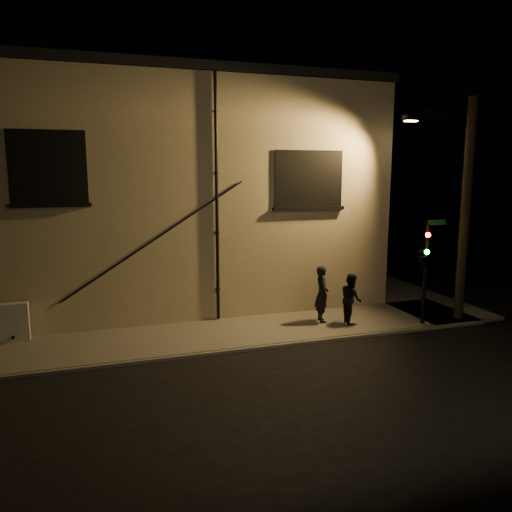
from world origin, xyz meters
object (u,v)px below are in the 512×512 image
object	(u,v)px
traffic_signal	(423,255)
streetlamp_pole	(463,207)
pedestrian_b	(351,298)
pedestrian_a	(322,294)

from	to	relation	value
traffic_signal	streetlamp_pole	size ratio (longest dim) A/B	0.46
traffic_signal	streetlamp_pole	world-z (taller)	streetlamp_pole
streetlamp_pole	pedestrian_b	bearing A→B (deg)	170.99
pedestrian_a	traffic_signal	xyz separation A→B (m)	(2.99, -1.40, 1.42)
pedestrian_b	streetlamp_pole	xyz separation A→B (m)	(3.85, -0.61, 3.08)
pedestrian_a	streetlamp_pole	bearing A→B (deg)	-93.54
pedestrian_a	streetlamp_pole	xyz separation A→B (m)	(4.74, -1.08, 2.96)
traffic_signal	pedestrian_b	bearing A→B (deg)	156.09
pedestrian_b	pedestrian_a	bearing A→B (deg)	72.10
pedestrian_b	streetlamp_pole	distance (m)	4.97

